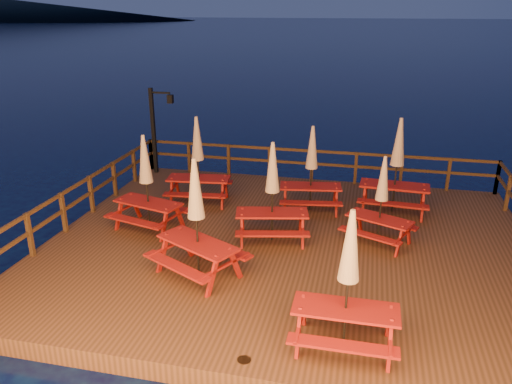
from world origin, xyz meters
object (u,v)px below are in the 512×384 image
picnic_table_0 (196,217)px  picnic_table_1 (272,191)px  lamp_post (157,123)px  picnic_table_2 (146,181)px

picnic_table_0 → picnic_table_1: size_ratio=1.05×
picnic_table_0 → picnic_table_1: 2.43m
lamp_post → picnic_table_0: lamp_post is taller
picnic_table_0 → picnic_table_2: picnic_table_0 is taller
lamp_post → picnic_table_1: lamp_post is taller
picnic_table_1 → picnic_table_2: bearing=168.5°
lamp_post → picnic_table_1: bearing=-42.3°
picnic_table_0 → lamp_post: bearing=147.1°
picnic_table_2 → picnic_table_0: bearing=-29.4°
picnic_table_0 → picnic_table_1: picnic_table_0 is taller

